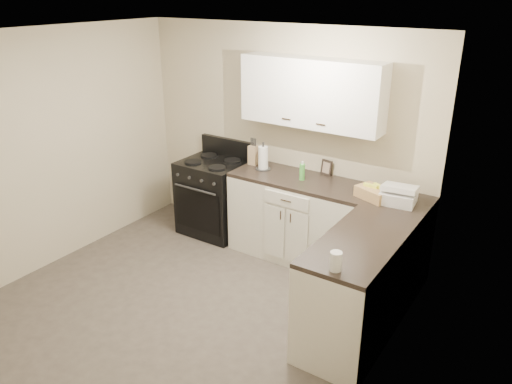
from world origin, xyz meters
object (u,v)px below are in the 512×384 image
Objects in this scene: paper_towel at (263,158)px; countertop_grill at (398,197)px; stove at (214,197)px; wicker_basket at (374,193)px; knife_block at (253,155)px.

paper_towel reaches higher than countertop_grill.
paper_towel is at bearing 4.81° from stove.
wicker_basket is at bearing -4.76° from paper_towel.
countertop_grill is (2.26, -0.02, 0.54)m from stove.
countertop_grill is at bearing -2.96° from paper_towel.
paper_towel is 1.59m from countertop_grill.
paper_towel reaches higher than knife_block.
stove is 0.78m from knife_block.
knife_block is 1.55m from wicker_basket.
knife_block is 1.78m from countertop_grill.
wicker_basket is (1.35, -0.11, -0.08)m from paper_towel.
countertop_grill is (0.23, 0.03, 0.00)m from wicker_basket.
countertop_grill is at bearing -0.63° from stove.
stove is 2.32m from countertop_grill.
countertop_grill reaches higher than wicker_basket.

